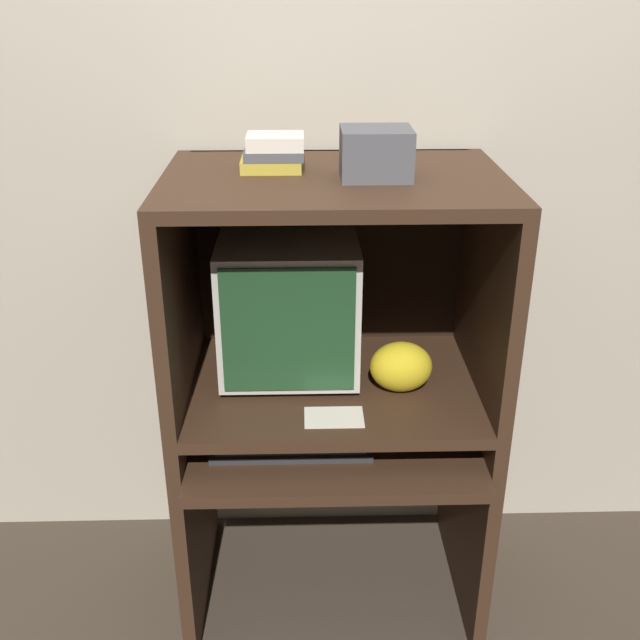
# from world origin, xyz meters

# --- Properties ---
(wall_back) EXTENTS (6.00, 0.06, 2.60)m
(wall_back) POSITION_xyz_m (0.00, 0.70, 1.30)
(wall_back) COLOR #B2A893
(wall_back) RESTS_ON ground_plane
(desk_base) EXTENTS (0.93, 0.70, 0.67)m
(desk_base) POSITION_xyz_m (0.00, 0.28, 0.43)
(desk_base) COLOR #382316
(desk_base) RESTS_ON ground_plane
(desk_monitor_shelf) EXTENTS (0.93, 0.64, 0.14)m
(desk_monitor_shelf) POSITION_xyz_m (0.00, 0.32, 0.78)
(desk_monitor_shelf) COLOR #382316
(desk_monitor_shelf) RESTS_ON desk_base
(hutch_upper) EXTENTS (0.93, 0.64, 0.64)m
(hutch_upper) POSITION_xyz_m (0.00, 0.36, 1.23)
(hutch_upper) COLOR #382316
(hutch_upper) RESTS_ON desk_monitor_shelf
(crt_monitor) EXTENTS (0.41, 0.41, 0.43)m
(crt_monitor) POSITION_xyz_m (-0.13, 0.41, 1.03)
(crt_monitor) COLOR beige
(crt_monitor) RESTS_ON desk_monitor_shelf
(keyboard) EXTENTS (0.47, 0.15, 0.03)m
(keyboard) POSITION_xyz_m (-0.13, 0.16, 0.69)
(keyboard) COLOR #2D2D30
(keyboard) RESTS_ON desk_base
(mouse) EXTENTS (0.06, 0.04, 0.03)m
(mouse) POSITION_xyz_m (0.16, 0.17, 0.69)
(mouse) COLOR #B7B7B7
(mouse) RESTS_ON desk_base
(snack_bag) EXTENTS (0.18, 0.14, 0.15)m
(snack_bag) POSITION_xyz_m (0.20, 0.27, 0.89)
(snack_bag) COLOR gold
(snack_bag) RESTS_ON desk_monitor_shelf
(book_stack) EXTENTS (0.17, 0.12, 0.10)m
(book_stack) POSITION_xyz_m (-0.16, 0.38, 1.50)
(book_stack) COLOR gold
(book_stack) RESTS_ON hutch_upper
(paper_card) EXTENTS (0.17, 0.11, 0.00)m
(paper_card) POSITION_xyz_m (-0.01, 0.12, 0.81)
(paper_card) COLOR beige
(paper_card) RESTS_ON desk_monitor_shelf
(storage_box) EXTENTS (0.19, 0.16, 0.13)m
(storage_box) POSITION_xyz_m (0.11, 0.29, 1.51)
(storage_box) COLOR #4C4C51
(storage_box) RESTS_ON hutch_upper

